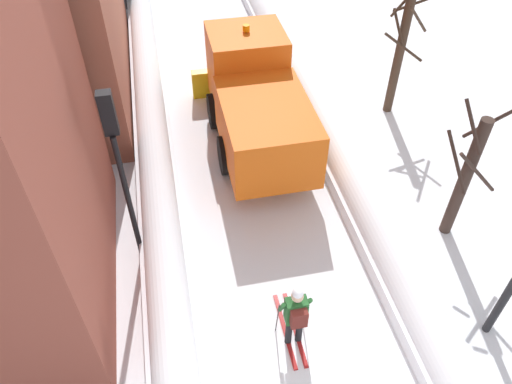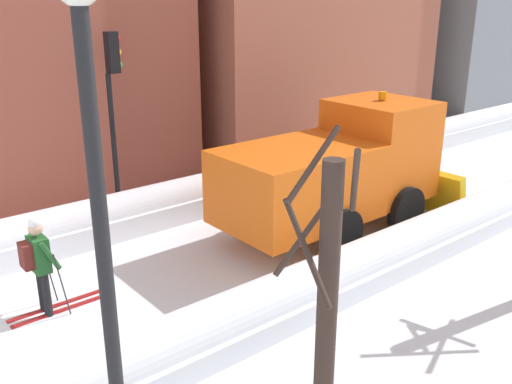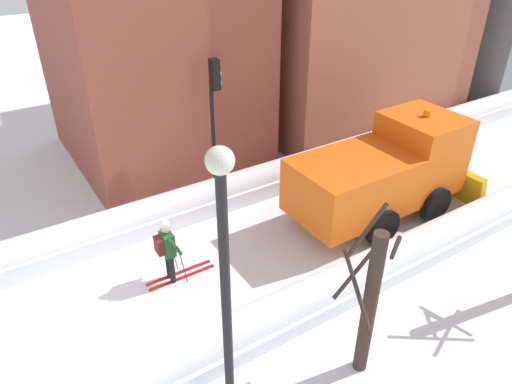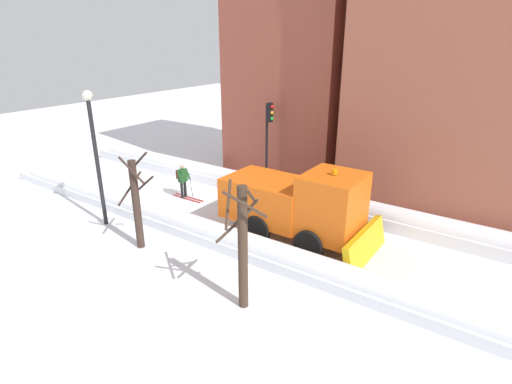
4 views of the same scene
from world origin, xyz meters
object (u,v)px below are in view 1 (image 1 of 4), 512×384
at_px(bare_tree_near, 465,177).
at_px(skier, 296,314).
at_px(traffic_light_pole, 117,152).
at_px(bare_tree_mid, 399,54).
at_px(plow_truck, 256,101).

bearing_deg(bare_tree_near, skier, -154.16).
bearing_deg(traffic_light_pole, skier, -45.33).
distance_m(skier, bare_tree_mid, 9.20).
bearing_deg(bare_tree_mid, bare_tree_near, -97.35).
bearing_deg(traffic_light_pole, plow_truck, 45.98).
distance_m(skier, traffic_light_pole, 4.74).
xyz_separation_m(traffic_light_pole, bare_tree_near, (7.51, -0.81, -1.34)).
distance_m(plow_truck, bare_tree_near, 5.99).
bearing_deg(skier, traffic_light_pole, 134.67).
relative_size(bare_tree_near, bare_tree_mid, 0.96).
distance_m(plow_truck, traffic_light_pole, 5.43).
distance_m(bare_tree_near, bare_tree_mid, 5.35).
distance_m(skier, bare_tree_near, 5.11).
relative_size(plow_truck, skier, 3.31).
bearing_deg(bare_tree_near, traffic_light_pole, 173.87).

